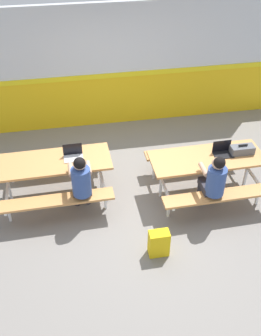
% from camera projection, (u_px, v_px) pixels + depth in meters
% --- Properties ---
extents(ground_plane, '(10.00, 10.00, 0.02)m').
position_uv_depth(ground_plane, '(131.00, 194.00, 6.97)').
color(ground_plane, gray).
extents(accent_backdrop, '(8.00, 0.14, 2.60)m').
position_uv_depth(accent_backdrop, '(110.00, 70.00, 8.15)').
color(accent_backdrop, yellow).
rests_on(accent_backdrop, ground).
extents(picnic_table_left, '(1.94, 1.58, 0.74)m').
position_uv_depth(picnic_table_left, '(54.00, 169.00, 6.61)').
color(picnic_table_left, tan).
rests_on(picnic_table_left, ground).
extents(picnic_table_right, '(1.94, 1.58, 0.74)m').
position_uv_depth(picnic_table_right, '(206.00, 165.00, 6.69)').
color(picnic_table_right, tan).
rests_on(picnic_table_right, ground).
extents(student_nearer, '(0.36, 0.53, 1.21)m').
position_uv_depth(student_nearer, '(81.00, 181.00, 6.16)').
color(student_nearer, '#2D2D38').
rests_on(student_nearer, ground).
extents(student_further, '(0.36, 0.53, 1.21)m').
position_uv_depth(student_further, '(214.00, 180.00, 6.17)').
color(student_further, '#2D2D38').
rests_on(student_further, ground).
extents(laptop_silver, '(0.32, 0.23, 0.22)m').
position_uv_depth(laptop_silver, '(73.00, 155.00, 6.56)').
color(laptop_silver, silver).
rests_on(laptop_silver, picnic_table_left).
extents(laptop_dark, '(0.32, 0.23, 0.22)m').
position_uv_depth(laptop_dark, '(223.00, 152.00, 6.63)').
color(laptop_dark, black).
rests_on(laptop_dark, picnic_table_right).
extents(toolbox_grey, '(0.40, 0.18, 0.18)m').
position_uv_depth(toolbox_grey, '(242.00, 150.00, 6.64)').
color(toolbox_grey, '#595B60').
rests_on(toolbox_grey, picnic_table_right).
extents(backpack_dark, '(0.30, 0.22, 0.44)m').
position_uv_depth(backpack_dark, '(159.00, 243.00, 5.79)').
color(backpack_dark, yellow).
rests_on(backpack_dark, ground).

